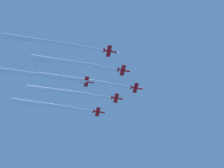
% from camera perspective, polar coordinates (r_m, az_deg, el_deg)
% --- Properties ---
extents(jet_lead, '(37.71, 63.50, 3.70)m').
position_cam_1_polar(jet_lead, '(240.00, -6.17, 0.78)').
color(jet_lead, red).
extents(jet_port_inner, '(36.70, 59.83, 3.74)m').
position_cam_1_polar(jet_port_inner, '(249.64, -8.40, -1.09)').
color(jet_port_inner, red).
extents(jet_starboard_inner, '(34.77, 58.67, 3.72)m').
position_cam_1_polar(jet_starboard_inner, '(233.33, -7.65, 3.52)').
color(jet_starboard_inner, red).
extents(jet_port_mid, '(34.73, 58.39, 3.75)m').
position_cam_1_polar(jet_port_mid, '(255.51, -10.81, -3.17)').
color(jet_port_mid, red).
extents(jet_starboard_mid, '(38.63, 64.60, 3.70)m').
position_cam_1_polar(jet_starboard_mid, '(229.03, -11.28, 6.64)').
color(jet_starboard_mid, red).
extents(jet_port_outer, '(38.32, 63.81, 3.75)m').
position_cam_1_polar(jet_port_outer, '(242.45, -14.08, 1.73)').
color(jet_port_outer, red).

